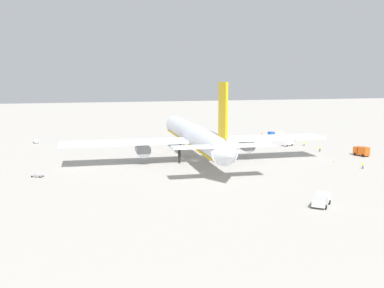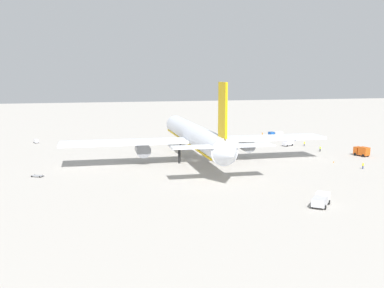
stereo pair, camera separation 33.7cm
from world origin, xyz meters
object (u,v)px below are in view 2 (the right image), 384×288
object	(u,v)px
ground_worker_2	(273,133)
baggage_cart_1	(36,141)
baggage_cart_2	(299,136)
ground_worker_3	(320,149)
ground_worker_4	(304,144)
airliner	(195,137)
service_van	(288,143)
traffic_cone_1	(252,142)
ground_worker_0	(363,166)
traffic_cone_2	(334,162)
service_truck_4	(216,136)
service_truck_2	(362,151)
ground_worker_1	(296,139)
traffic_cone_0	(63,146)
ground_worker_5	(262,134)
baggage_cart_0	(37,176)
service_truck_0	(276,134)
service_truck_1	(321,200)

from	to	relation	value
ground_worker_2	baggage_cart_1	bearing A→B (deg)	90.28
baggage_cart_2	ground_worker_3	distance (m)	34.71
ground_worker_2	ground_worker_4	xyz separation A→B (m)	(-31.93, 2.17, 0.04)
airliner	baggage_cart_1	bearing A→B (deg)	44.03
service_van	traffic_cone_1	distance (m)	13.63
baggage_cart_2	ground_worker_0	size ratio (longest dim) A/B	1.90
baggage_cart_2	traffic_cone_2	world-z (taller)	baggage_cart_2
service_truck_4	ground_worker_0	world-z (taller)	service_truck_4
service_truck_2	baggage_cart_2	bearing A→B (deg)	-1.51
ground_worker_1	traffic_cone_0	distance (m)	87.09
baggage_cart_2	ground_worker_5	bearing A→B (deg)	66.82
baggage_cart_0	ground_worker_4	bearing A→B (deg)	-71.91
baggage_cart_1	ground_worker_1	xyz separation A→B (m)	(-18.47, -96.82, 0.06)
service_truck_0	baggage_cart_2	world-z (taller)	service_truck_0
baggage_cart_0	ground_worker_1	bearing A→B (deg)	-65.45
service_truck_1	ground_worker_1	size ratio (longest dim) A/B	3.70
traffic_cone_0	traffic_cone_2	world-z (taller)	same
service_truck_4	service_van	size ratio (longest dim) A/B	1.14
ground_worker_0	ground_worker_5	world-z (taller)	ground_worker_5
service_truck_2	traffic_cone_2	world-z (taller)	service_truck_2
ground_worker_0	traffic_cone_1	xyz separation A→B (m)	(51.95, 11.40, -0.63)
ground_worker_1	ground_worker_2	size ratio (longest dim) A/B	1.03
baggage_cart_1	traffic_cone_1	size ratio (longest dim) A/B	5.85
traffic_cone_0	ground_worker_3	bearing A→B (deg)	-110.23
traffic_cone_1	baggage_cart_2	bearing A→B (deg)	-67.03
baggage_cart_2	traffic_cone_1	distance (m)	26.27
service_truck_1	traffic_cone_0	xyz separation A→B (m)	(88.72, 50.48, -0.97)
baggage_cart_1	ground_worker_0	distance (m)	115.13
baggage_cart_2	traffic_cone_1	world-z (taller)	baggage_cart_2
service_truck_4	traffic_cone_0	distance (m)	59.06
baggage_cart_2	ground_worker_2	distance (m)	12.31
airliner	ground_worker_3	world-z (taller)	airliner
service_truck_1	traffic_cone_0	bearing A→B (deg)	29.64
ground_worker_3	ground_worker_5	distance (m)	39.42
service_truck_0	baggage_cart_0	size ratio (longest dim) A/B	1.73
service_truck_0	airliner	bearing A→B (deg)	132.69
service_truck_0	service_van	distance (m)	20.44
baggage_cart_0	ground_worker_3	size ratio (longest dim) A/B	1.93
ground_worker_0	ground_worker_1	bearing A→B (deg)	-7.48
service_truck_1	traffic_cone_2	bearing A→B (deg)	-34.06
traffic_cone_2	ground_worker_1	bearing A→B (deg)	-12.84
service_van	traffic_cone_0	distance (m)	80.10
baggage_cart_1	ground_worker_4	distance (m)	98.85
service_truck_0	traffic_cone_0	size ratio (longest dim) A/B	10.80
airliner	service_truck_4	xyz separation A→B (m)	(44.01, -20.14, -6.01)
ground_worker_1	ground_worker_2	distance (m)	18.97
service_truck_2	ground_worker_0	xyz separation A→B (m)	(-17.59, 11.61, -0.71)
baggage_cart_1	ground_worker_3	size ratio (longest dim) A/B	1.81
airliner	baggage_cart_2	world-z (taller)	airliner
traffic_cone_0	service_truck_2	bearing A→B (deg)	-114.60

